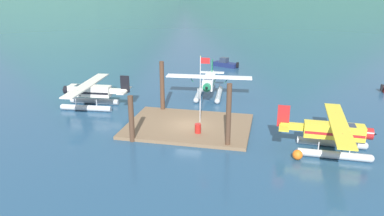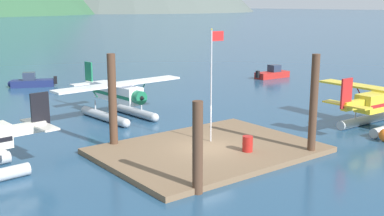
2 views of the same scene
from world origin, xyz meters
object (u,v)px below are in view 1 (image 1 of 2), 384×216
at_px(fuel_drum, 198,128).
at_px(seaplane_yellow_stbd_aft, 334,135).
at_px(seaplane_white_bow_centre, 209,84).
at_px(boat_navy_open_north, 225,64).
at_px(seaplane_cream_port_fwd, 90,94).
at_px(mooring_buoy, 298,155).
at_px(flagpole, 201,82).

bearing_deg(fuel_drum, seaplane_yellow_stbd_aft, -5.15).
distance_m(seaplane_white_bow_centre, boat_navy_open_north, 17.77).
bearing_deg(seaplane_cream_port_fwd, mooring_buoy, -21.22).
relative_size(flagpole, seaplane_cream_port_fwd, 0.64).
height_order(flagpole, seaplane_white_bow_centre, flagpole).
bearing_deg(seaplane_yellow_stbd_aft, boat_navy_open_north, 112.99).
bearing_deg(mooring_buoy, flagpole, 147.04).
bearing_deg(seaplane_white_bow_centre, boat_navy_open_north, 91.25).
bearing_deg(mooring_buoy, boat_navy_open_north, 107.29).
bearing_deg(seaplane_white_bow_centre, seaplane_cream_port_fwd, -150.88).
height_order(fuel_drum, boat_navy_open_north, boat_navy_open_north).
bearing_deg(boat_navy_open_north, seaplane_yellow_stbd_aft, -67.01).
relative_size(mooring_buoy, seaplane_white_bow_centre, 0.08).
height_order(fuel_drum, seaplane_cream_port_fwd, seaplane_cream_port_fwd).
distance_m(flagpole, seaplane_yellow_stbd_aft, 12.91).
bearing_deg(boat_navy_open_north, seaplane_cream_port_fwd, -116.07).
bearing_deg(mooring_buoy, fuel_drum, 160.71).
distance_m(mooring_buoy, boat_navy_open_north, 34.99).
bearing_deg(boat_navy_open_north, mooring_buoy, -72.71).
distance_m(seaplane_yellow_stbd_aft, boat_navy_open_north, 34.09).
bearing_deg(fuel_drum, seaplane_white_bow_centre, 95.30).
relative_size(flagpole, mooring_buoy, 8.14).
bearing_deg(seaplane_yellow_stbd_aft, seaplane_white_bow_centre, 133.48).
relative_size(seaplane_yellow_stbd_aft, boat_navy_open_north, 2.29).
bearing_deg(seaplane_white_bow_centre, flagpole, -84.56).
height_order(seaplane_cream_port_fwd, seaplane_yellow_stbd_aft, same).
bearing_deg(seaplane_yellow_stbd_aft, flagpole, 162.20).
xyz_separation_m(seaplane_cream_port_fwd, seaplane_yellow_stbd_aft, (25.38, -6.69, 0.00)).
relative_size(seaplane_white_bow_centre, boat_navy_open_north, 2.30).
xyz_separation_m(mooring_buoy, seaplane_cream_port_fwd, (-22.47, 8.73, 1.17)).
height_order(flagpole, boat_navy_open_north, flagpole).
xyz_separation_m(mooring_buoy, seaplane_yellow_stbd_aft, (2.91, 2.04, 1.17)).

